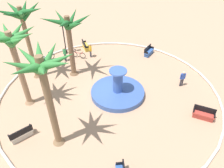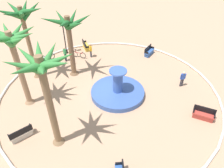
{
  "view_description": "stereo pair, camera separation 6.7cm",
  "coord_description": "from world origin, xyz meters",
  "px_view_note": "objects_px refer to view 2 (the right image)",
  "views": [
    {
      "loc": [
        4.12,
        13.9,
        12.11
      ],
      "look_at": [
        -0.17,
        0.15,
        1.0
      ],
      "focal_mm": 33.95,
      "sensor_mm": 36.0,
      "label": 1
    },
    {
      "loc": [
        4.06,
        13.92,
        12.11
      ],
      "look_at": [
        -0.17,
        0.15,
        1.0
      ],
      "focal_mm": 33.95,
      "sensor_mm": 36.0,
      "label": 2
    }
  ],
  "objects_px": {
    "bench_southwest": "(203,115)",
    "lamppost": "(64,33)",
    "palm_tree_by_curb": "(12,46)",
    "palm_tree_mid_plaza": "(43,77)",
    "bench_southeast": "(86,46)",
    "person_cyclist_photo": "(65,53)",
    "person_pedestrian_stroll": "(183,78)",
    "bicycle_red_frame": "(47,57)",
    "palm_tree_far_side": "(69,31)",
    "fountain": "(118,91)",
    "bicycle_by_lamppost": "(79,55)",
    "bench_east": "(21,134)",
    "person_cyclist_helmet": "(91,50)",
    "bench_north": "(149,52)",
    "palm_tree_near_fountain": "(23,20)"
  },
  "relations": [
    {
      "from": "bench_east",
      "to": "bench_southwest",
      "type": "height_order",
      "value": "same"
    },
    {
      "from": "person_cyclist_photo",
      "to": "palm_tree_near_fountain",
      "type": "bearing_deg",
      "value": 35.0
    },
    {
      "from": "bench_southwest",
      "to": "person_cyclist_photo",
      "type": "bearing_deg",
      "value": -52.38
    },
    {
      "from": "fountain",
      "to": "lamppost",
      "type": "height_order",
      "value": "lamppost"
    },
    {
      "from": "bench_east",
      "to": "person_cyclist_helmet",
      "type": "relative_size",
      "value": 1.05
    },
    {
      "from": "bicycle_by_lamppost",
      "to": "person_pedestrian_stroll",
      "type": "distance_m",
      "value": 11.33
    },
    {
      "from": "palm_tree_mid_plaza",
      "to": "bench_southwest",
      "type": "xyz_separation_m",
      "value": [
        -10.83,
        1.04,
        -5.14
      ]
    },
    {
      "from": "palm_tree_near_fountain",
      "to": "bench_southeast",
      "type": "height_order",
      "value": "palm_tree_near_fountain"
    },
    {
      "from": "palm_tree_near_fountain",
      "to": "bicycle_red_frame",
      "type": "height_order",
      "value": "palm_tree_near_fountain"
    },
    {
      "from": "bicycle_by_lamppost",
      "to": "person_cyclist_helmet",
      "type": "height_order",
      "value": "person_cyclist_helmet"
    },
    {
      "from": "person_cyclist_photo",
      "to": "bench_east",
      "type": "bearing_deg",
      "value": 65.83
    },
    {
      "from": "bench_southeast",
      "to": "bicycle_by_lamppost",
      "type": "bearing_deg",
      "value": 56.56
    },
    {
      "from": "palm_tree_mid_plaza",
      "to": "person_cyclist_helmet",
      "type": "xyz_separation_m",
      "value": [
        -4.66,
        -10.64,
        -4.6
      ]
    },
    {
      "from": "bench_southeast",
      "to": "person_cyclist_photo",
      "type": "bearing_deg",
      "value": 37.6
    },
    {
      "from": "palm_tree_mid_plaza",
      "to": "bench_southwest",
      "type": "distance_m",
      "value": 12.04
    },
    {
      "from": "palm_tree_near_fountain",
      "to": "bench_north",
      "type": "distance_m",
      "value": 13.38
    },
    {
      "from": "fountain",
      "to": "bicycle_red_frame",
      "type": "xyz_separation_m",
      "value": [
        5.52,
        -7.76,
        0.04
      ]
    },
    {
      "from": "bench_east",
      "to": "bicycle_by_lamppost",
      "type": "height_order",
      "value": "bench_east"
    },
    {
      "from": "palm_tree_mid_plaza",
      "to": "person_cyclist_photo",
      "type": "relative_size",
      "value": 4.29
    },
    {
      "from": "bench_southwest",
      "to": "lamppost",
      "type": "relative_size",
      "value": 0.36
    },
    {
      "from": "palm_tree_near_fountain",
      "to": "bench_southwest",
      "type": "xyz_separation_m",
      "value": [
        -12.04,
        9.52,
        -5.33
      ]
    },
    {
      "from": "lamppost",
      "to": "bench_southeast",
      "type": "bearing_deg",
      "value": -171.96
    },
    {
      "from": "bench_east",
      "to": "person_cyclist_photo",
      "type": "height_order",
      "value": "person_cyclist_photo"
    },
    {
      "from": "lamppost",
      "to": "person_pedestrian_stroll",
      "type": "distance_m",
      "value": 13.25
    },
    {
      "from": "fountain",
      "to": "bicycle_by_lamppost",
      "type": "distance_m",
      "value": 7.63
    },
    {
      "from": "palm_tree_mid_plaza",
      "to": "person_pedestrian_stroll",
      "type": "bearing_deg",
      "value": -165.27
    },
    {
      "from": "palm_tree_mid_plaza",
      "to": "bench_north",
      "type": "height_order",
      "value": "palm_tree_mid_plaza"
    },
    {
      "from": "palm_tree_near_fountain",
      "to": "palm_tree_far_side",
      "type": "distance_m",
      "value": 3.78
    },
    {
      "from": "person_cyclist_helmet",
      "to": "person_cyclist_photo",
      "type": "distance_m",
      "value": 2.81
    },
    {
      "from": "palm_tree_by_curb",
      "to": "person_cyclist_photo",
      "type": "distance_m",
      "value": 8.17
    },
    {
      "from": "palm_tree_far_side",
      "to": "person_cyclist_helmet",
      "type": "relative_size",
      "value": 3.84
    },
    {
      "from": "bench_southeast",
      "to": "palm_tree_by_curb",
      "type": "bearing_deg",
      "value": 50.87
    },
    {
      "from": "person_cyclist_photo",
      "to": "bench_southwest",
      "type": "bearing_deg",
      "value": 127.62
    },
    {
      "from": "person_pedestrian_stroll",
      "to": "bicycle_red_frame",
      "type": "bearing_deg",
      "value": -35.89
    },
    {
      "from": "palm_tree_mid_plaza",
      "to": "person_pedestrian_stroll",
      "type": "height_order",
      "value": "palm_tree_mid_plaza"
    },
    {
      "from": "bench_southeast",
      "to": "lamppost",
      "type": "distance_m",
      "value": 3.18
    },
    {
      "from": "fountain",
      "to": "bicycle_by_lamppost",
      "type": "bearing_deg",
      "value": -73.78
    },
    {
      "from": "bench_southwest",
      "to": "lamppost",
      "type": "bearing_deg",
      "value": -56.95
    },
    {
      "from": "bench_north",
      "to": "person_cyclist_photo",
      "type": "bearing_deg",
      "value": -8.87
    },
    {
      "from": "lamppost",
      "to": "bicycle_by_lamppost",
      "type": "height_order",
      "value": "lamppost"
    },
    {
      "from": "palm_tree_by_curb",
      "to": "fountain",
      "type": "bearing_deg",
      "value": 170.59
    },
    {
      "from": "person_cyclist_helmet",
      "to": "palm_tree_far_side",
      "type": "bearing_deg",
      "value": 50.12
    },
    {
      "from": "palm_tree_mid_plaza",
      "to": "bench_southeast",
      "type": "distance_m",
      "value": 14.36
    },
    {
      "from": "bench_southeast",
      "to": "lamppost",
      "type": "height_order",
      "value": "lamppost"
    },
    {
      "from": "bicycle_red_frame",
      "to": "person_cyclist_photo",
      "type": "height_order",
      "value": "person_cyclist_photo"
    },
    {
      "from": "palm_tree_by_curb",
      "to": "palm_tree_mid_plaza",
      "type": "relative_size",
      "value": 0.93
    },
    {
      "from": "bench_east",
      "to": "bicycle_by_lamppost",
      "type": "bearing_deg",
      "value": -120.4
    },
    {
      "from": "palm_tree_mid_plaza",
      "to": "lamppost",
      "type": "bearing_deg",
      "value": -99.88
    },
    {
      "from": "palm_tree_far_side",
      "to": "bench_east",
      "type": "xyz_separation_m",
      "value": [
        4.77,
        6.78,
        -4.18
      ]
    },
    {
      "from": "palm_tree_far_side",
      "to": "fountain",
      "type": "bearing_deg",
      "value": 125.82
    }
  ]
}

